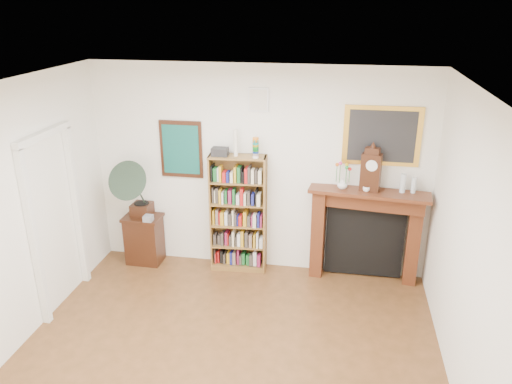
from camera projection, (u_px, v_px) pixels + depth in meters
room at (211, 262)px, 4.33m from camera, size 4.51×5.01×2.81m
door_casing at (54, 207)px, 5.83m from camera, size 0.08×1.02×2.17m
teal_poster at (181, 149)px, 6.68m from camera, size 0.58×0.04×0.78m
small_picture at (258, 100)px, 6.26m from camera, size 0.26×0.04×0.30m
gilt_painting at (382, 136)px, 6.16m from camera, size 0.95×0.04×0.75m
bookshelf at (238, 208)px, 6.70m from camera, size 0.77×0.32×1.89m
side_cabinet at (144, 239)px, 7.07m from camera, size 0.53×0.39×0.71m
fireplace at (366, 226)px, 6.52m from camera, size 1.54×0.51×1.27m
gramophone at (135, 185)px, 6.69m from camera, size 0.54×0.67×0.87m
cd_stack at (148, 218)px, 6.78m from camera, size 0.12×0.12×0.08m
mantel_clock at (371, 170)px, 6.20m from camera, size 0.27×0.19×0.56m
flower_vase at (342, 184)px, 6.33m from camera, size 0.15×0.15×0.14m
teacup at (366, 189)px, 6.24m from camera, size 0.11×0.11×0.07m
bottle_left at (403, 183)px, 6.19m from camera, size 0.07×0.07×0.24m
bottle_right at (414, 185)px, 6.18m from camera, size 0.06×0.06×0.20m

